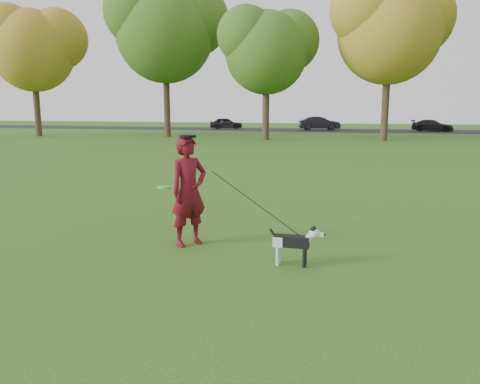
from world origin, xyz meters
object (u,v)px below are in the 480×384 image
(car_mid, at_px, (319,123))
(car_right, at_px, (432,126))
(car_left, at_px, (226,123))
(dog, at_px, (296,241))
(man, at_px, (189,191))

(car_mid, distance_m, car_right, 10.42)
(car_left, bearing_deg, dog, 177.99)
(car_left, relative_size, car_right, 0.92)
(man, distance_m, dog, 2.02)
(dog, relative_size, car_right, 0.22)
(car_left, height_order, car_right, car_left)
(car_left, relative_size, car_mid, 0.85)
(man, xyz_separation_m, dog, (1.85, -0.63, -0.53))
(car_right, bearing_deg, car_mid, 102.08)
(dog, bearing_deg, car_right, 79.50)
(car_mid, bearing_deg, dog, 168.73)
(car_mid, bearing_deg, man, 166.14)
(dog, bearing_deg, man, 161.33)
(car_mid, height_order, car_right, car_mid)
(dog, distance_m, car_right, 41.15)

